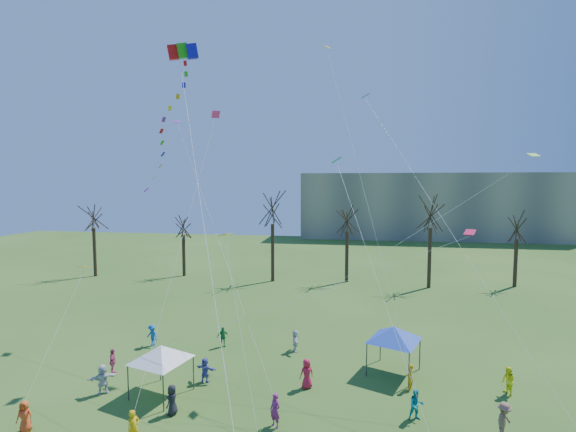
% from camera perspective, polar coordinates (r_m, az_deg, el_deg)
% --- Properties ---
extents(distant_building, '(60.00, 14.00, 15.00)m').
position_cam_1_polar(distant_building, '(99.22, 19.81, 1.38)').
color(distant_building, gray).
rests_on(distant_building, ground).
extents(bare_tree_row, '(70.89, 8.31, 11.66)m').
position_cam_1_polar(bare_tree_row, '(51.06, 7.11, -1.17)').
color(bare_tree_row, black).
rests_on(bare_tree_row, ground).
extents(big_box_kite, '(4.32, 6.35, 21.57)m').
position_cam_1_polar(big_box_kite, '(22.62, -16.16, 11.88)').
color(big_box_kite, red).
rests_on(big_box_kite, ground).
extents(canopy_tent_white, '(3.92, 3.92, 3.06)m').
position_cam_1_polar(canopy_tent_white, '(26.35, -17.61, -18.07)').
color(canopy_tent_white, '#3F3F44').
rests_on(canopy_tent_white, ground).
extents(canopy_tent_blue, '(3.92, 3.92, 3.18)m').
position_cam_1_polar(canopy_tent_blue, '(28.67, 14.86, -15.87)').
color(canopy_tent_blue, '#3F3F44').
rests_on(canopy_tent_blue, ground).
extents(festival_crowd, '(27.21, 15.26, 1.84)m').
position_cam_1_polar(festival_crowd, '(25.26, -1.68, -23.25)').
color(festival_crowd, '#E0461C').
rests_on(festival_crowd, ground).
extents(small_kites_aloft, '(27.93, 17.13, 31.15)m').
position_cam_1_polar(small_kites_aloft, '(27.48, 1.21, 7.15)').
color(small_kites_aloft, '#D99A0B').
rests_on(small_kites_aloft, ground).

